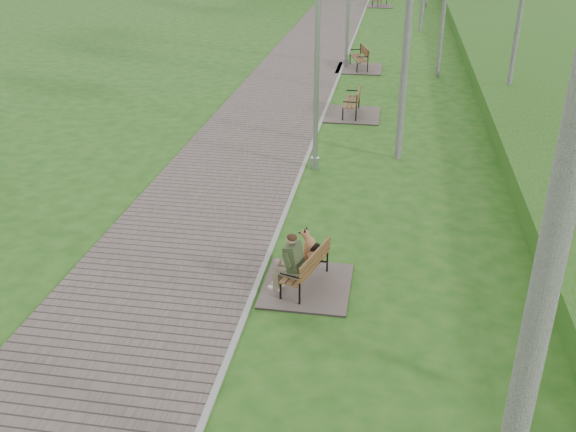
# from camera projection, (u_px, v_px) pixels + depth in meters

# --- Properties ---
(ground) EXTENTS (120.00, 120.00, 0.00)m
(ground) POSITION_uv_depth(u_px,v_px,m) (276.00, 238.00, 13.13)
(ground) COLOR #225616
(ground) RESTS_ON ground
(walkway) EXTENTS (3.50, 67.00, 0.04)m
(walkway) POSITION_uv_depth(u_px,v_px,m) (319.00, 38.00, 32.42)
(walkway) COLOR #61544E
(walkway) RESTS_ON ground
(kerb) EXTENTS (0.10, 67.00, 0.05)m
(kerb) POSITION_uv_depth(u_px,v_px,m) (354.00, 39.00, 32.16)
(kerb) COLOR #999993
(kerb) RESTS_ON ground
(bench_main) EXTENTS (1.54, 1.71, 1.35)m
(bench_main) POSITION_uv_depth(u_px,v_px,m) (302.00, 269.00, 11.27)
(bench_main) COLOR #61544E
(bench_main) RESTS_ON ground
(bench_second) EXTENTS (1.77, 1.96, 1.08)m
(bench_second) POSITION_uv_depth(u_px,v_px,m) (351.00, 109.00, 20.59)
(bench_second) COLOR #61544E
(bench_second) RESTS_ON ground
(bench_third) EXTENTS (1.84, 2.04, 1.13)m
(bench_third) POSITION_uv_depth(u_px,v_px,m) (359.00, 64.00, 26.30)
(bench_third) COLOR #61544E
(bench_third) RESTS_ON ground
(bench_far) EXTENTS (1.67, 1.86, 1.03)m
(bench_far) POSITION_uv_depth(u_px,v_px,m) (380.00, 3.00, 42.25)
(bench_far) COLOR #61544E
(bench_far) RESTS_ON ground
(lamp_post_near) EXTENTS (0.21, 0.21, 5.42)m
(lamp_post_near) POSITION_uv_depth(u_px,v_px,m) (317.00, 71.00, 15.40)
(lamp_post_near) COLOR #9A9CA1
(lamp_post_near) RESTS_ON ground
(lamp_post_second) EXTENTS (0.22, 0.22, 5.69)m
(lamp_post_second) POSITION_uv_depth(u_px,v_px,m) (348.00, 0.00, 25.67)
(lamp_post_second) COLOR #9A9CA1
(lamp_post_second) RESTS_ON ground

